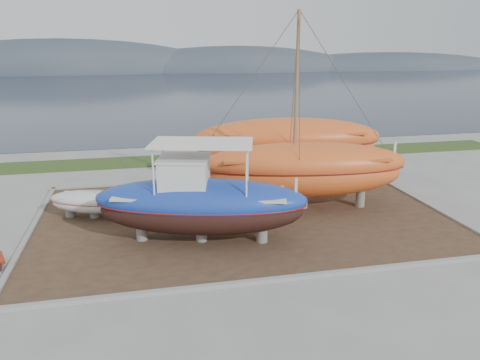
{
  "coord_description": "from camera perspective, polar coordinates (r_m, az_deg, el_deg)",
  "views": [
    {
      "loc": [
        -4.42,
        -15.49,
        7.61
      ],
      "look_at": [
        -0.15,
        4.0,
        1.78
      ],
      "focal_mm": 35.0,
      "sensor_mm": 36.0,
      "label": 1
    }
  ],
  "objects": [
    {
      "name": "ground",
      "position": [
        17.82,
        3.26,
        -9.02
      ],
      "size": [
        140.0,
        140.0,
        0.0
      ],
      "primitive_type": "plane",
      "color": "gray",
      "rests_on": "ground"
    },
    {
      "name": "dirt_patch",
      "position": [
        21.38,
        0.39,
        -4.47
      ],
      "size": [
        18.0,
        12.0,
        0.06
      ],
      "primitive_type": "cube",
      "color": "#422D1E",
      "rests_on": "ground"
    },
    {
      "name": "curb_frame",
      "position": [
        21.36,
        0.39,
        -4.36
      ],
      "size": [
        18.6,
        12.6,
        0.15
      ],
      "primitive_type": null,
      "color": "gray",
      "rests_on": "ground"
    },
    {
      "name": "grass_strip",
      "position": [
        32.21,
        -4.13,
        2.66
      ],
      "size": [
        44.0,
        3.0,
        0.08
      ],
      "primitive_type": "cube",
      "color": "#284219",
      "rests_on": "ground"
    },
    {
      "name": "sea",
      "position": [
        85.94,
        -9.55,
        11.0
      ],
      "size": [
        260.0,
        100.0,
        0.04
      ],
      "primitive_type": null,
      "color": "#1C2739",
      "rests_on": "ground"
    },
    {
      "name": "mountain_ridge",
      "position": [
        140.77,
        -10.83,
        12.93
      ],
      "size": [
        200.0,
        36.0,
        20.0
      ],
      "primitive_type": null,
      "color": "#333D49",
      "rests_on": "ground"
    },
    {
      "name": "blue_caique",
      "position": [
        18.15,
        -4.84,
        -1.56
      ],
      "size": [
        8.7,
        4.6,
        4.0
      ],
      "primitive_type": null,
      "rotation": [
        0.0,
        0.0,
        -0.25
      ],
      "color": "#1B3DAA",
      "rests_on": "dirt_patch"
    },
    {
      "name": "white_dinghy",
      "position": [
        22.01,
        -17.37,
        -2.89
      ],
      "size": [
        4.25,
        2.67,
        1.2
      ],
      "primitive_type": null,
      "rotation": [
        0.0,
        0.0,
        -0.32
      ],
      "color": "silver",
      "rests_on": "dirt_patch"
    },
    {
      "name": "orange_sailboat",
      "position": [
        21.56,
        8.09,
        7.94
      ],
      "size": [
        9.96,
        4.21,
        8.95
      ],
      "primitive_type": null,
      "rotation": [
        0.0,
        0.0,
        -0.15
      ],
      "color": "#D75821",
      "rests_on": "dirt_patch"
    },
    {
      "name": "orange_bare_hull",
      "position": [
        26.67,
        5.82,
        3.63
      ],
      "size": [
        10.93,
        4.52,
        3.48
      ],
      "primitive_type": null,
      "rotation": [
        0.0,
        0.0,
        -0.13
      ],
      "color": "#D75821",
      "rests_on": "dirt_patch"
    }
  ]
}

